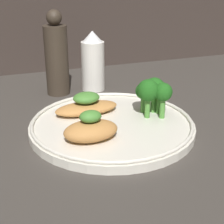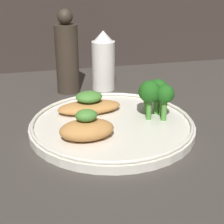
% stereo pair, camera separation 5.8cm
% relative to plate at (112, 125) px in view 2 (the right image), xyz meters
% --- Properties ---
extents(ground_plane, '(1.80, 1.80, 0.01)m').
position_rel_plate_xyz_m(ground_plane, '(0.00, 0.00, -0.01)').
color(ground_plane, '#3D3833').
extents(plate, '(0.28, 0.28, 0.02)m').
position_rel_plate_xyz_m(plate, '(0.00, 0.00, 0.00)').
color(plate, silver).
rests_on(plate, ground_plane).
extents(grilled_meat_front, '(0.09, 0.06, 0.05)m').
position_rel_plate_xyz_m(grilled_meat_front, '(-0.05, -0.05, 0.02)').
color(grilled_meat_front, '#BC7F42').
rests_on(grilled_meat_front, plate).
extents(grilled_meat_middle, '(0.12, 0.05, 0.04)m').
position_rel_plate_xyz_m(grilled_meat_middle, '(-0.03, 0.05, 0.02)').
color(grilled_meat_middle, '#BC7F42').
rests_on(grilled_meat_middle, plate).
extents(broccoli_bunch, '(0.06, 0.07, 0.07)m').
position_rel_plate_xyz_m(broccoli_bunch, '(0.08, 0.01, 0.05)').
color(broccoli_bunch, '#4C8E38').
rests_on(broccoli_bunch, plate).
extents(sauce_bottle, '(0.05, 0.05, 0.13)m').
position_rel_plate_xyz_m(sauce_bottle, '(0.03, 0.22, 0.05)').
color(sauce_bottle, white).
rests_on(sauce_bottle, ground_plane).
extents(pepper_grinder, '(0.05, 0.05, 0.18)m').
position_rel_plate_xyz_m(pepper_grinder, '(-0.05, 0.22, 0.07)').
color(pepper_grinder, '#382D23').
rests_on(pepper_grinder, ground_plane).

